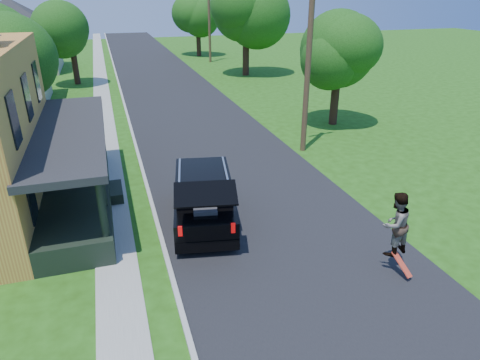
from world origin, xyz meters
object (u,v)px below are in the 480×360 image
object	(u,v)px
black_suv	(204,198)
utility_pole_near	(309,51)
tree_right_near	(339,48)
skateboarder	(395,224)

from	to	relation	value
black_suv	utility_pole_near	bearing A→B (deg)	51.71
utility_pole_near	tree_right_near	bearing A→B (deg)	34.39
skateboarder	tree_right_near	distance (m)	15.93
black_suv	skateboarder	xyz separation A→B (m)	(4.81, -4.59, 0.60)
tree_right_near	utility_pole_near	world-z (taller)	utility_pole_near
black_suv	tree_right_near	distance (m)	15.05
tree_right_near	utility_pole_near	bearing A→B (deg)	-134.76
black_suv	utility_pole_near	xyz separation A→B (m)	(6.81, 5.91, 4.21)
utility_pole_near	black_suv	bearing A→B (deg)	-149.88
black_suv	tree_right_near	size ratio (longest dim) A/B	0.80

